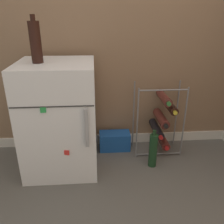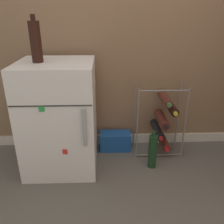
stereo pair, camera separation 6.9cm
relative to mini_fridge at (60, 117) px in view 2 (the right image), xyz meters
The scene contains 7 objects.
ground_plane 0.72m from the mini_fridge, 20.99° to the right, with size 14.00×14.00×0.00m, color #56544F.
wall_back 1.04m from the mini_fridge, 32.81° to the left, with size 7.00×0.07×2.50m.
mini_fridge is the anchor object (origin of this frame).
wine_rack 0.87m from the mini_fridge, 10.43° to the left, with size 0.41×0.32×0.63m.
soda_box 0.60m from the mini_fridge, 25.35° to the left, with size 0.28×0.14×0.16m.
fridge_top_bottle 0.58m from the mini_fridge, behind, with size 0.08×0.08×0.31m.
loose_bottle_floor 0.78m from the mini_fridge, ahead, with size 0.07×0.07×0.32m.
Camera 2 is at (-0.20, -1.48, 1.18)m, focal length 38.00 mm.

